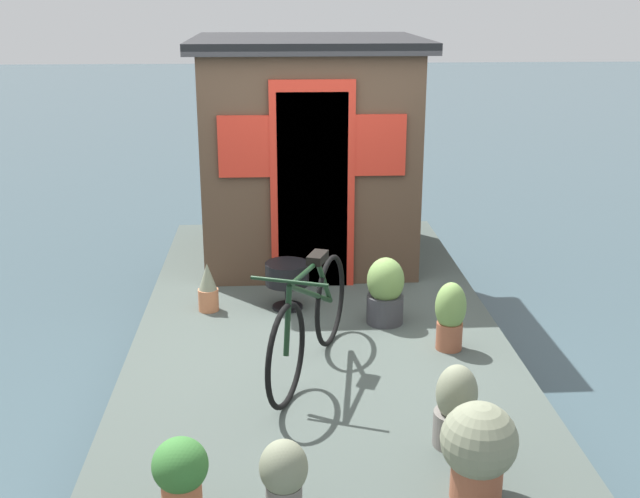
{
  "coord_description": "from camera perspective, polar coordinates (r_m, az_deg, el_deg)",
  "views": [
    {
      "loc": [
        -5.69,
        0.31,
        2.95
      ],
      "look_at": [
        -0.2,
        0.0,
        1.17
      ],
      "focal_mm": 44.67,
      "sensor_mm": 36.0,
      "label": 1
    }
  ],
  "objects": [
    {
      "name": "ground_plane",
      "position": [
        6.42,
        -0.1,
        -9.44
      ],
      "size": [
        60.0,
        60.0,
        0.0
      ],
      "primitive_type": "plane",
      "color": "#384C54"
    },
    {
      "name": "houseboat_deck",
      "position": [
        6.31,
        -0.1,
        -7.53
      ],
      "size": [
        5.86,
        2.8,
        0.47
      ],
      "color": "#424C47",
      "rests_on": "ground_plane"
    },
    {
      "name": "houseboat_cabin",
      "position": [
        7.65,
        -0.87,
        7.17
      ],
      "size": [
        1.98,
        2.1,
        2.09
      ],
      "color": "#4C3828",
      "rests_on": "houseboat_deck"
    },
    {
      "name": "bicycle",
      "position": [
        5.37,
        -0.73,
        -5.14
      ],
      "size": [
        1.55,
        0.68,
        0.81
      ],
      "color": "black",
      "rests_on": "houseboat_deck"
    },
    {
      "name": "potted_plant_lavender",
      "position": [
        4.2,
        11.29,
        -13.81
      ],
      "size": [
        0.39,
        0.39,
        0.53
      ],
      "color": "#935138",
      "rests_on": "houseboat_deck"
    },
    {
      "name": "potted_plant_basil",
      "position": [
        4.04,
        -2.61,
        -15.93
      ],
      "size": [
        0.24,
        0.24,
        0.42
      ],
      "color": "slate",
      "rests_on": "houseboat_deck"
    },
    {
      "name": "potted_plant_succulent",
      "position": [
        6.22,
        4.7,
        -3.04
      ],
      "size": [
        0.29,
        0.29,
        0.53
      ],
      "color": "#38383D",
      "rests_on": "houseboat_deck"
    },
    {
      "name": "potted_plant_mint",
      "position": [
        4.08,
        -9.95,
        -15.63
      ],
      "size": [
        0.28,
        0.28,
        0.43
      ],
      "color": "#B2603D",
      "rests_on": "houseboat_deck"
    },
    {
      "name": "potted_plant_ivy",
      "position": [
        4.66,
        9.72,
        -11.13
      ],
      "size": [
        0.25,
        0.25,
        0.5
      ],
      "color": "slate",
      "rests_on": "houseboat_deck"
    },
    {
      "name": "potted_plant_sage",
      "position": [
        5.82,
        9.32,
        -4.68
      ],
      "size": [
        0.22,
        0.22,
        0.51
      ],
      "color": "#935138",
      "rests_on": "houseboat_deck"
    },
    {
      "name": "potted_plant_rosemary",
      "position": [
        6.52,
        -8.03,
        -2.8
      ],
      "size": [
        0.17,
        0.17,
        0.4
      ],
      "color": "#C6754C",
      "rests_on": "houseboat_deck"
    },
    {
      "name": "charcoal_grill",
      "position": [
        6.48,
        -2.37,
        -1.91
      ],
      "size": [
        0.36,
        0.36,
        0.39
      ],
      "color": "black",
      "rests_on": "houseboat_deck"
    }
  ]
}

